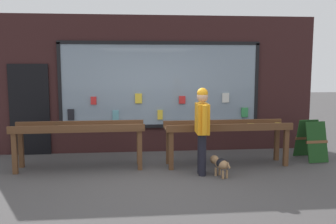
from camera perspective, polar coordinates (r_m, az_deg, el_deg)
ground_plane at (r=6.87m, az=-1.55°, el=-10.45°), size 40.00×40.00×0.00m
shopfront_facade at (r=8.94m, az=-2.83°, el=4.16°), size 7.89×0.29×3.22m
display_table_left at (r=7.67m, az=-13.36°, el=-2.98°), size 2.60×0.67×0.93m
display_table_right at (r=7.86m, az=8.96°, el=-2.78°), size 2.60×0.69×0.91m
person_browsing at (r=7.06m, az=5.22°, el=-1.90°), size 0.23×0.66×1.66m
small_dog at (r=7.12m, az=7.96°, el=-7.78°), size 0.33×0.53×0.36m
sandwich_board_sign at (r=8.81m, az=20.97°, el=-3.99°), size 0.53×0.73×0.86m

